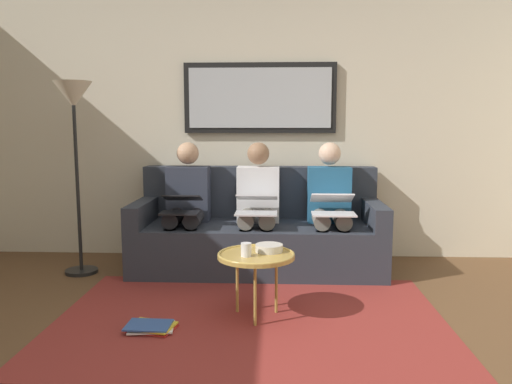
{
  "coord_description": "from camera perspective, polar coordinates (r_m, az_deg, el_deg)",
  "views": [
    {
      "loc": [
        -0.19,
        2.36,
        1.3
      ],
      "look_at": [
        0.0,
        -1.7,
        0.75
      ],
      "focal_mm": 35.13,
      "sensor_mm": 36.0,
      "label": 1
    }
  ],
  "objects": [
    {
      "name": "cup",
      "position": [
        3.31,
        -1.13,
        -6.58
      ],
      "size": [
        0.07,
        0.07,
        0.09
      ],
      "primitive_type": "cylinder",
      "color": "silver",
      "rests_on": "coffee_table"
    },
    {
      "name": "bowl",
      "position": [
        3.44,
        1.5,
        -6.39
      ],
      "size": [
        0.19,
        0.19,
        0.05
      ],
      "primitive_type": "cylinder",
      "color": "beige",
      "rests_on": "coffee_table"
    },
    {
      "name": "area_rug",
      "position": [
        3.47,
        -0.67,
        -14.26
      ],
      "size": [
        2.6,
        1.8,
        0.01
      ],
      "primitive_type": "cube",
      "color": "maroon",
      "rests_on": "ground_plane"
    },
    {
      "name": "laptop_black",
      "position": [
        4.3,
        -8.49,
        -1.39
      ],
      "size": [
        0.32,
        0.35,
        0.15
      ],
      "color": "black"
    },
    {
      "name": "person_right",
      "position": [
        4.54,
        -7.9,
        -1.13
      ],
      "size": [
        0.38,
        0.58,
        1.14
      ],
      "color": "#2D3342",
      "rests_on": "couch"
    },
    {
      "name": "laptop_silver",
      "position": [
        4.23,
        0.07,
        -1.41
      ],
      "size": [
        0.35,
        0.37,
        0.16
      ],
      "color": "silver"
    },
    {
      "name": "standing_lamp",
      "position": [
        4.55,
        -20.0,
        8.15
      ],
      "size": [
        0.32,
        0.32,
        1.66
      ],
      "color": "black",
      "rests_on": "ground_plane"
    },
    {
      "name": "coffee_table",
      "position": [
        3.38,
        0.02,
        -7.35
      ],
      "size": [
        0.52,
        0.52,
        0.45
      ],
      "color": "tan",
      "rests_on": "ground_plane"
    },
    {
      "name": "magazine_stack",
      "position": [
        3.36,
        -11.87,
        -14.78
      ],
      "size": [
        0.32,
        0.27,
        0.04
      ],
      "color": "red",
      "rests_on": "ground_plane"
    },
    {
      "name": "couch",
      "position": [
        4.59,
        0.24,
        -4.74
      ],
      "size": [
        2.2,
        0.9,
        0.9
      ],
      "color": "#2D333D",
      "rests_on": "ground_plane"
    },
    {
      "name": "person_left",
      "position": [
        4.48,
        8.41,
        -1.24
      ],
      "size": [
        0.38,
        0.58,
        1.14
      ],
      "color": "#235B84",
      "rests_on": "couch"
    },
    {
      "name": "framed_mirror",
      "position": [
        4.87,
        0.44,
        10.65
      ],
      "size": [
        1.46,
        0.05,
        0.67
      ],
      "color": "black"
    },
    {
      "name": "laptop_white",
      "position": [
        4.26,
        8.72,
        -1.46
      ],
      "size": [
        0.36,
        0.38,
        0.17
      ],
      "color": "white"
    },
    {
      "name": "wall_rear",
      "position": [
        4.96,
        0.48,
        7.71
      ],
      "size": [
        6.0,
        0.12,
        2.6
      ],
      "primitive_type": "cube",
      "color": "beige",
      "rests_on": "ground_plane"
    },
    {
      "name": "person_middle",
      "position": [
        4.46,
        0.21,
        -1.2
      ],
      "size": [
        0.38,
        0.58,
        1.14
      ],
      "color": "silver",
      "rests_on": "couch"
    }
  ]
}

